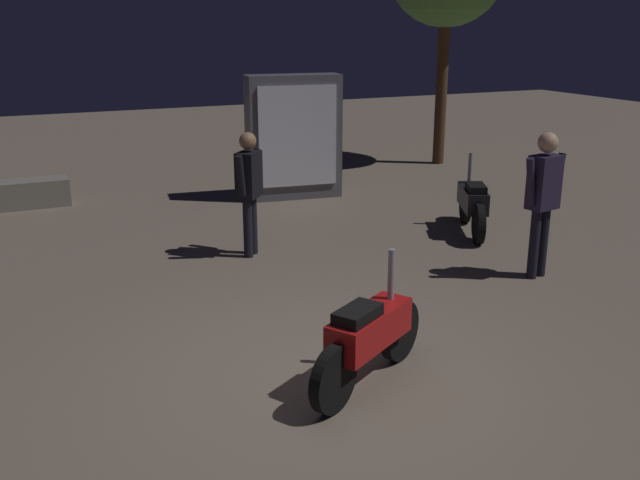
{
  "coord_description": "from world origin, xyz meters",
  "views": [
    {
      "loc": [
        -2.3,
        -5.1,
        2.98
      ],
      "look_at": [
        0.34,
        0.68,
        1.0
      ],
      "focal_mm": 39.89,
      "sensor_mm": 36.0,
      "label": 1
    }
  ],
  "objects_px": {
    "motorcycle_black_parked_left": "(472,203)",
    "person_bystander_far": "(249,184)",
    "motorcycle_red_foreground": "(369,336)",
    "person_rider_beside": "(543,192)",
    "kiosk_billboard": "(294,137)"
  },
  "relations": [
    {
      "from": "kiosk_billboard",
      "to": "motorcycle_red_foreground",
      "type": "bearing_deg",
      "value": 80.39
    },
    {
      "from": "person_bystander_far",
      "to": "kiosk_billboard",
      "type": "xyz_separation_m",
      "value": [
        1.76,
        2.74,
        0.09
      ]
    },
    {
      "from": "person_rider_beside",
      "to": "person_bystander_far",
      "type": "relative_size",
      "value": 1.08
    },
    {
      "from": "motorcycle_red_foreground",
      "to": "person_bystander_far",
      "type": "distance_m",
      "value": 3.75
    },
    {
      "from": "motorcycle_red_foreground",
      "to": "person_rider_beside",
      "type": "xyz_separation_m",
      "value": [
        3.1,
        1.49,
        0.61
      ]
    },
    {
      "from": "motorcycle_black_parked_left",
      "to": "person_rider_beside",
      "type": "height_order",
      "value": "person_rider_beside"
    },
    {
      "from": "person_bystander_far",
      "to": "kiosk_billboard",
      "type": "relative_size",
      "value": 0.77
    },
    {
      "from": "motorcycle_red_foreground",
      "to": "person_bystander_far",
      "type": "bearing_deg",
      "value": 55.04
    },
    {
      "from": "motorcycle_red_foreground",
      "to": "kiosk_billboard",
      "type": "relative_size",
      "value": 0.7
    },
    {
      "from": "motorcycle_red_foreground",
      "to": "person_rider_beside",
      "type": "relative_size",
      "value": 0.84
    },
    {
      "from": "motorcycle_red_foreground",
      "to": "motorcycle_black_parked_left",
      "type": "relative_size",
      "value": 0.96
    },
    {
      "from": "motorcycle_black_parked_left",
      "to": "person_bystander_far",
      "type": "bearing_deg",
      "value": 110.35
    },
    {
      "from": "person_rider_beside",
      "to": "kiosk_billboard",
      "type": "bearing_deg",
      "value": 2.13
    },
    {
      "from": "motorcycle_black_parked_left",
      "to": "person_bystander_far",
      "type": "distance_m",
      "value": 3.33
    },
    {
      "from": "motorcycle_black_parked_left",
      "to": "kiosk_billboard",
      "type": "xyz_separation_m",
      "value": [
        -1.51,
        3.08,
        0.61
      ]
    }
  ]
}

